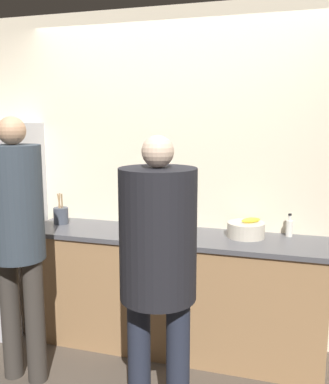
# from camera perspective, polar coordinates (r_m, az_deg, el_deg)

# --- Properties ---
(ground_plane) EXTENTS (14.00, 14.00, 0.00)m
(ground_plane) POSITION_cam_1_polar(r_m,az_deg,el_deg) (3.31, -0.70, -22.34)
(ground_plane) COLOR #4C4238
(wall_back) EXTENTS (5.20, 0.06, 2.60)m
(wall_back) POSITION_cam_1_polar(r_m,az_deg,el_deg) (3.42, 2.29, 2.00)
(wall_back) COLOR beige
(wall_back) RESTS_ON ground_plane
(counter) EXTENTS (2.26, 0.58, 0.91)m
(counter) POSITION_cam_1_polar(r_m,az_deg,el_deg) (3.38, 0.98, -12.96)
(counter) COLOR #9E754C
(counter) RESTS_ON ground_plane
(person_left) EXTENTS (0.34, 0.34, 1.78)m
(person_left) POSITION_cam_1_polar(r_m,az_deg,el_deg) (2.94, -19.02, -4.59)
(person_left) COLOR #38332D
(person_left) RESTS_ON ground_plane
(person_center) EXTENTS (0.41, 0.41, 1.68)m
(person_center) POSITION_cam_1_polar(r_m,az_deg,el_deg) (2.30, -0.87, -8.62)
(person_center) COLOR #232838
(person_center) RESTS_ON ground_plane
(fruit_bowl) EXTENTS (0.27, 0.27, 0.15)m
(fruit_bowl) POSITION_cam_1_polar(r_m,az_deg,el_deg) (3.19, 10.81, -4.93)
(fruit_bowl) COLOR beige
(fruit_bowl) RESTS_ON counter
(utensil_crock) EXTENTS (0.12, 0.12, 0.25)m
(utensil_crock) POSITION_cam_1_polar(r_m,az_deg,el_deg) (3.62, -13.64, -3.03)
(utensil_crock) COLOR #3D424C
(utensil_crock) RESTS_ON counter
(bottle_clear) EXTENTS (0.05, 0.05, 0.17)m
(bottle_clear) POSITION_cam_1_polar(r_m,az_deg,el_deg) (3.27, 16.30, -4.57)
(bottle_clear) COLOR silver
(bottle_clear) RESTS_ON counter
(cup_black) EXTENTS (0.08, 0.08, 0.08)m
(cup_black) POSITION_cam_1_polar(r_m,az_deg,el_deg) (3.30, -1.43, -4.54)
(cup_black) COLOR #28282D
(cup_black) RESTS_ON counter
(cup_red) EXTENTS (0.08, 0.08, 0.09)m
(cup_red) POSITION_cam_1_polar(r_m,az_deg,el_deg) (3.12, -1.36, -5.30)
(cup_red) COLOR #A33D33
(cup_red) RESTS_ON counter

